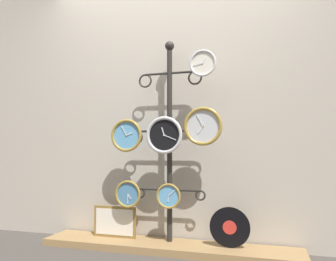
# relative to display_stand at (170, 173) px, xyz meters

# --- Properties ---
(shop_wall) EXTENTS (4.40, 0.04, 2.80)m
(shop_wall) POSITION_rel_display_stand_xyz_m (0.00, 0.16, 0.76)
(shop_wall) COLOR #BCB2A3
(shop_wall) RESTS_ON ground_plane
(low_shelf) EXTENTS (2.20, 0.36, 0.06)m
(low_shelf) POSITION_rel_display_stand_xyz_m (0.00, -0.06, -0.61)
(low_shelf) COLOR #9E7A4C
(low_shelf) RESTS_ON ground_plane
(display_stand) EXTENTS (0.75, 0.43, 1.82)m
(display_stand) POSITION_rel_display_stand_xyz_m (0.00, 0.00, 0.00)
(display_stand) COLOR #282623
(display_stand) RESTS_ON ground_plane
(clock_top_right) EXTENTS (0.23, 0.04, 0.23)m
(clock_top_right) POSITION_rel_display_stand_xyz_m (0.32, -0.10, 0.93)
(clock_top_right) COLOR silver
(clock_middle_left) EXTENTS (0.29, 0.04, 0.29)m
(clock_middle_left) POSITION_rel_display_stand_xyz_m (-0.37, -0.09, 0.33)
(clock_middle_left) COLOR #60A8DB
(clock_middle_center) EXTENTS (0.32, 0.04, 0.32)m
(clock_middle_center) POSITION_rel_display_stand_xyz_m (-0.01, -0.11, 0.33)
(clock_middle_center) COLOR black
(clock_middle_right) EXTENTS (0.32, 0.04, 0.32)m
(clock_middle_right) POSITION_rel_display_stand_xyz_m (0.32, -0.12, 0.40)
(clock_middle_right) COLOR silver
(clock_bottom_left) EXTENTS (0.24, 0.04, 0.24)m
(clock_bottom_left) POSITION_rel_display_stand_xyz_m (-0.35, -0.09, -0.18)
(clock_bottom_left) COLOR #4C84B2
(clock_bottom_center) EXTENTS (0.21, 0.04, 0.21)m
(clock_bottom_center) POSITION_rel_display_stand_xyz_m (0.02, -0.09, -0.18)
(clock_bottom_center) COLOR #60A8DB
(vinyl_record) EXTENTS (0.33, 0.01, 0.33)m
(vinyl_record) POSITION_rel_display_stand_xyz_m (0.52, -0.05, -0.42)
(vinyl_record) COLOR black
(vinyl_record) RESTS_ON low_shelf
(picture_frame) EXTENTS (0.41, 0.02, 0.28)m
(picture_frame) POSITION_rel_display_stand_xyz_m (-0.51, -0.01, -0.44)
(picture_frame) COLOR olive
(picture_frame) RESTS_ON low_shelf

